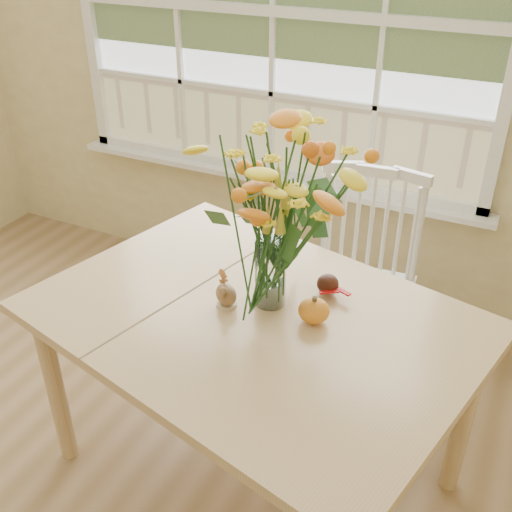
% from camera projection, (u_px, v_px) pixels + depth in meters
% --- Properties ---
extents(wall_back, '(4.00, 0.02, 2.70)m').
position_uv_depth(wall_back, '(275.00, 52.00, 3.01)').
color(wall_back, '#D0BC85').
rests_on(wall_back, floor).
extents(window, '(2.42, 0.12, 1.74)m').
position_uv_depth(window, '(273.00, 15.00, 2.89)').
color(window, silver).
rests_on(window, wall_back).
extents(dining_table, '(1.68, 1.37, 0.79)m').
position_uv_depth(dining_table, '(254.00, 334.00, 2.11)').
color(dining_table, tan).
rests_on(dining_table, floor).
extents(windsor_chair, '(0.50, 0.49, 1.01)m').
position_uv_depth(windsor_chair, '(362.00, 271.00, 2.72)').
color(windsor_chair, white).
rests_on(windsor_chair, floor).
extents(flower_vase, '(0.51, 0.51, 0.61)m').
position_uv_depth(flower_vase, '(271.00, 210.00, 1.93)').
color(flower_vase, white).
rests_on(flower_vase, dining_table).
extents(pumpkin, '(0.11, 0.11, 0.08)m').
position_uv_depth(pumpkin, '(314.00, 312.00, 2.00)').
color(pumpkin, orange).
rests_on(pumpkin, dining_table).
extents(turkey_figurine, '(0.11, 0.11, 0.12)m').
position_uv_depth(turkey_figurine, '(226.00, 295.00, 2.08)').
color(turkey_figurine, '#CCB78C').
rests_on(turkey_figurine, dining_table).
extents(dark_gourd, '(0.12, 0.08, 0.07)m').
position_uv_depth(dark_gourd, '(328.00, 285.00, 2.15)').
color(dark_gourd, '#38160F').
rests_on(dark_gourd, dining_table).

